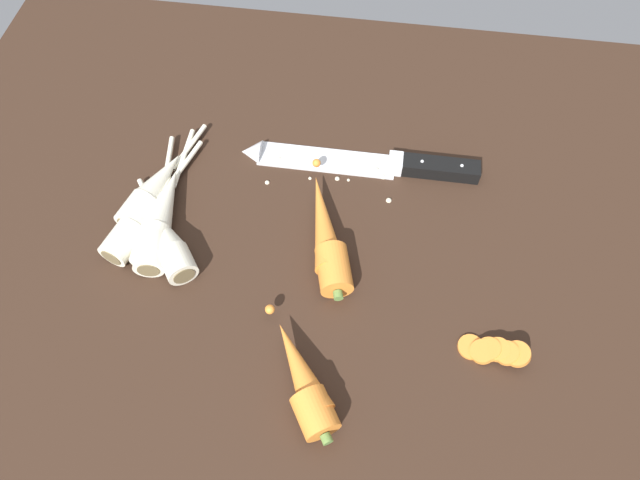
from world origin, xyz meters
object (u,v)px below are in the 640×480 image
object	(u,v)px
whole_carrot_second	(301,381)
parsnip_front	(156,221)
parsnip_back	(154,189)
parsnip_mid_left	(168,241)
parsnip_mid_right	(143,216)
chefs_knife	(355,161)
parsnip_outer	(161,215)
whole_carrot	(328,236)
carrot_slice_stack	(494,351)

from	to	relation	value
whole_carrot_second	parsnip_front	size ratio (longest dim) A/B	0.67
parsnip_back	parsnip_mid_left	bearing A→B (deg)	-61.72
parsnip_front	parsnip_mid_left	distance (cm)	3.70
parsnip_mid_right	parsnip_front	bearing A→B (deg)	-17.13
parsnip_mid_left	whole_carrot_second	bearing A→B (deg)	-38.28
chefs_knife	parsnip_mid_left	size ratio (longest dim) A/B	2.20
chefs_knife	whole_carrot_second	world-z (taller)	whole_carrot_second
parsnip_front	parsnip_outer	bearing A→B (deg)	73.69
parsnip_back	whole_carrot_second	bearing A→B (deg)	-44.33
whole_carrot_second	parsnip_front	distance (cm)	29.22
whole_carrot	parsnip_mid_left	size ratio (longest dim) A/B	1.36
parsnip_back	carrot_slice_stack	bearing A→B (deg)	-19.77
parsnip_mid_left	parsnip_outer	bearing A→B (deg)	117.37
whole_carrot	parsnip_mid_left	world-z (taller)	whole_carrot
chefs_knife	parsnip_outer	world-z (taller)	parsnip_outer
parsnip_mid_right	whole_carrot	bearing A→B (deg)	0.59
whole_carrot_second	parsnip_mid_right	xyz separation A→B (cm)	(-24.59, 19.32, -0.12)
parsnip_mid_right	parsnip_mid_left	bearing A→B (deg)	-37.56
whole_carrot_second	carrot_slice_stack	distance (cm)	23.12
whole_carrot_second	parsnip_mid_right	size ratio (longest dim) A/B	0.71
chefs_knife	carrot_slice_stack	size ratio (longest dim) A/B	4.20
whole_carrot	parsnip_mid_right	world-z (taller)	whole_carrot
whole_carrot_second	parsnip_outer	distance (cm)	29.72
whole_carrot	parsnip_front	size ratio (longest dim) A/B	0.93
chefs_knife	parsnip_mid_right	world-z (taller)	parsnip_mid_right
parsnip_front	parsnip_mid_right	bearing A→B (deg)	162.87
chefs_knife	parsnip_outer	size ratio (longest dim) A/B	1.47
parsnip_mid_right	parsnip_back	distance (cm)	4.48
chefs_knife	whole_carrot_second	size ratio (longest dim) A/B	2.25
parsnip_back	parsnip_mid_right	bearing A→B (deg)	-92.97
whole_carrot	parsnip_mid_left	xyz separation A→B (cm)	(-20.60, -3.72, -0.12)
parsnip_mid_right	whole_carrot_second	bearing A→B (deg)	-38.15
parsnip_front	parsnip_outer	world-z (taller)	same
carrot_slice_stack	parsnip_mid_right	bearing A→B (deg)	165.34
chefs_knife	parsnip_front	size ratio (longest dim) A/B	1.51
whole_carrot_second	parsnip_mid_right	world-z (taller)	whole_carrot_second
whole_carrot	parsnip_mid_right	bearing A→B (deg)	-179.41
parsnip_outer	chefs_knife	bearing A→B (deg)	29.26
whole_carrot	parsnip_back	bearing A→B (deg)	170.37
parsnip_front	parsnip_outer	xyz separation A→B (cm)	(0.34, 1.16, -0.00)
whole_carrot_second	parsnip_outer	world-z (taller)	whole_carrot_second
chefs_knife	parsnip_front	distance (cm)	29.23
parsnip_front	parsnip_mid_left	bearing A→B (deg)	-49.58
parsnip_back	chefs_knife	bearing A→B (deg)	20.14
whole_carrot	parsnip_outer	bearing A→B (deg)	179.37
parsnip_mid_right	parsnip_back	world-z (taller)	same
parsnip_front	parsnip_mid_left	xyz separation A→B (cm)	(2.40, -2.81, 0.00)
chefs_knife	parsnip_mid_left	xyz separation A→B (cm)	(-22.66, -17.82, 1.33)
parsnip_front	parsnip_back	distance (cm)	5.46
whole_carrot	parsnip_outer	size ratio (longest dim) A/B	0.91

